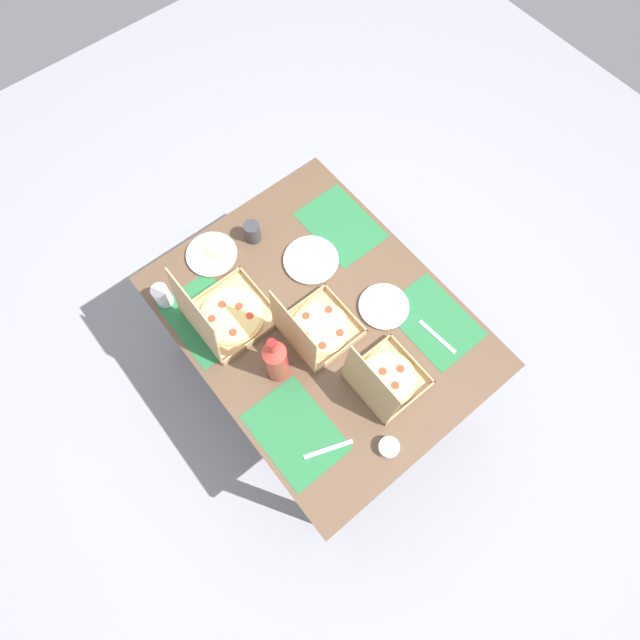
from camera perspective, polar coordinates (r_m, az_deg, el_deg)
name	(u,v)px	position (r m, az deg, el deg)	size (l,w,h in m)	color
ground_plane	(320,373)	(2.80, 0.00, -5.95)	(6.00, 6.00, 0.00)	gray
dining_table	(320,330)	(2.20, 0.00, -1.14)	(1.32, 1.02, 0.75)	#3F3328
placemat_near_left	(434,321)	(2.14, 12.54, -0.11)	(0.36, 0.26, 0.00)	#236638
placemat_near_right	(341,225)	(2.31, 2.31, 10.50)	(0.36, 0.26, 0.00)	#236638
placemat_far_left	(296,432)	(1.96, -2.73, -12.35)	(0.36, 0.26, 0.00)	#236638
placemat_far_right	(206,319)	(2.15, -12.52, 0.13)	(0.36, 0.26, 0.00)	#236638
pizza_box_corner_left	(315,329)	(2.03, -0.58, -1.04)	(0.27, 0.27, 0.30)	tan
pizza_box_corner_right	(384,381)	(1.98, 7.09, -6.69)	(0.26, 0.26, 0.29)	tan
pizza_box_center	(224,316)	(2.08, -10.56, 0.48)	(0.30, 0.31, 0.34)	tan
plate_middle	(311,260)	(2.21, -1.00, 6.65)	(0.24, 0.24, 0.02)	white
plate_near_left	(384,307)	(2.13, 7.10, 1.48)	(0.21, 0.21, 0.02)	white
plate_near_right	(212,254)	(2.27, -11.87, 7.19)	(0.22, 0.22, 0.03)	white
soda_bottle	(276,360)	(1.90, -4.90, -4.49)	(0.09, 0.09, 0.32)	#B2382D
cup_clear_left	(162,295)	(2.18, -17.10, 2.62)	(0.07, 0.07, 0.11)	silver
cup_red	(252,232)	(2.25, -7.51, 9.67)	(0.07, 0.07, 0.10)	#333338
condiment_bowl	(389,447)	(1.95, 7.64, -13.84)	(0.08, 0.08, 0.04)	white
fork_by_far_right	(437,337)	(2.12, 12.88, -1.81)	(0.19, 0.02, 0.01)	#B7B7BC
fork_by_far_left	(328,449)	(1.95, 0.94, -14.14)	(0.19, 0.02, 0.01)	#B7B7BC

